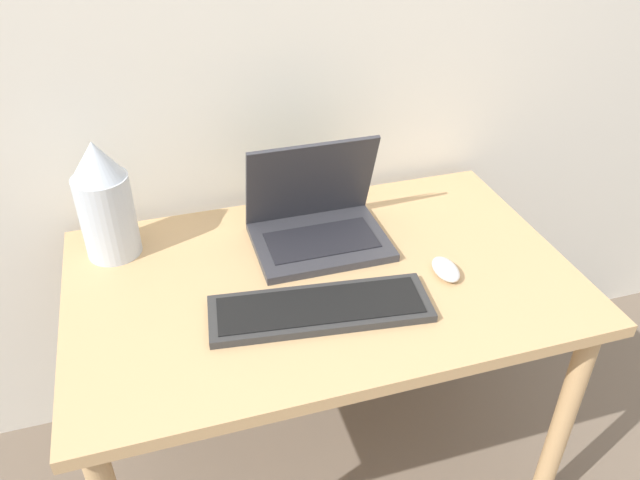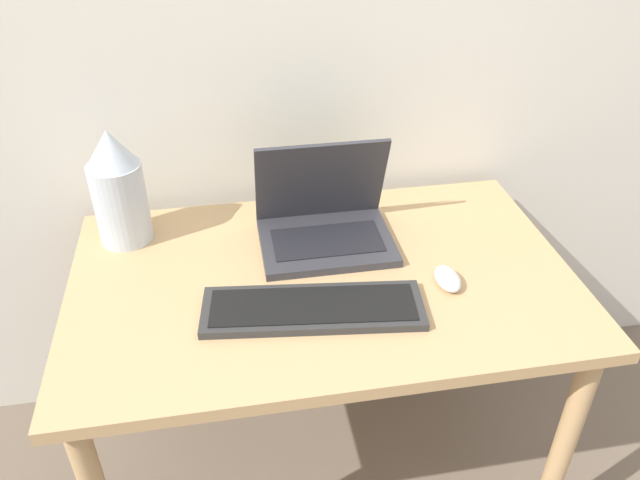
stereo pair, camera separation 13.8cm
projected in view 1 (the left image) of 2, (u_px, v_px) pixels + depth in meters
name	position (u px, v px, depth m)	size (l,w,h in m)	color
desk	(322.00, 305.00, 1.49)	(1.15, 0.72, 0.71)	tan
laptop	(317.00, 220.00, 1.53)	(0.32, 0.25, 0.25)	#333338
keyboard	(320.00, 309.00, 1.32)	(0.49, 0.20, 0.02)	#2D2D2D
mouse	(446.00, 269.00, 1.43)	(0.05, 0.09, 0.03)	silver
vase	(104.00, 201.00, 1.43)	(0.13, 0.13, 0.29)	silver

